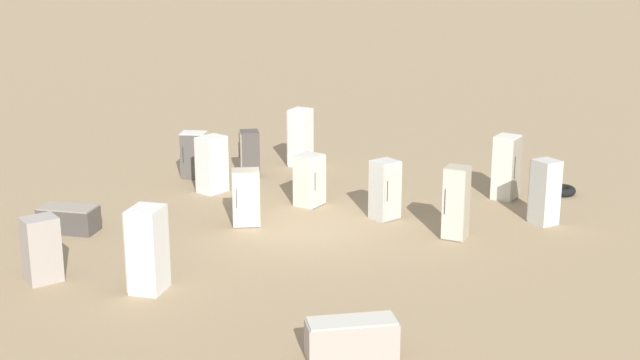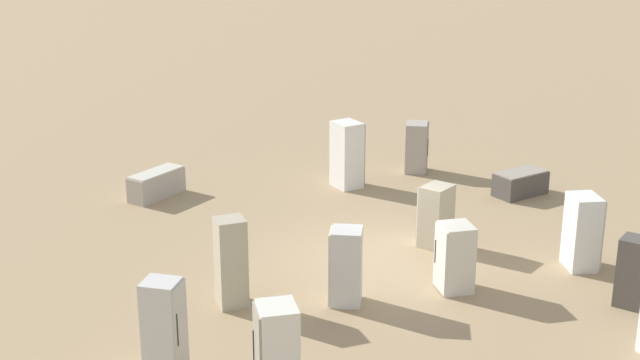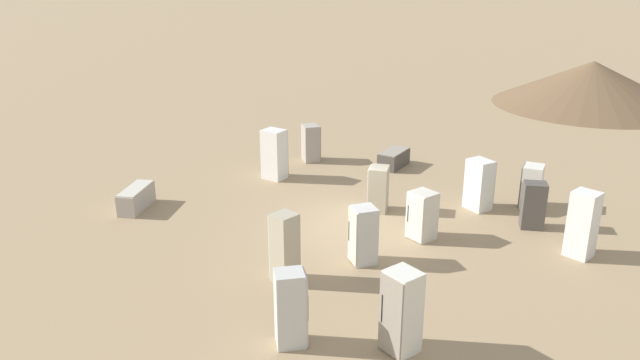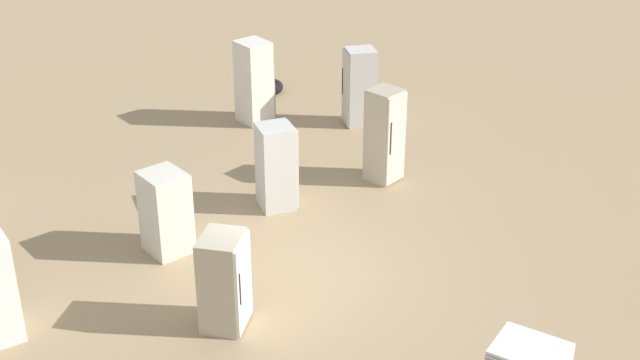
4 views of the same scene
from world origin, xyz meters
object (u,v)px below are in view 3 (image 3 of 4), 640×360
discarded_fridge_0 (583,224)px  discarded_fridge_4 (422,215)px  discarded_fridge_6 (378,189)px  discarded_fridge_1 (363,235)px  discarded_fridge_5 (533,205)px  discarded_fridge_12 (479,185)px  discarded_fridge_10 (401,312)px  discarded_fridge_13 (136,198)px  discarded_fridge_9 (394,159)px  discarded_fridge_3 (284,248)px  discarded_fridge_8 (531,186)px  discarded_fridge_2 (291,309)px  discarded_fridge_7 (275,154)px  discarded_fridge_11 (311,143)px

discarded_fridge_0 → discarded_fridge_4: size_ratio=1.30×
discarded_fridge_6 → discarded_fridge_4: bearing=-138.9°
discarded_fridge_1 → discarded_fridge_5: discarded_fridge_1 is taller
discarded_fridge_1 → discarded_fridge_5: bearing=-85.0°
discarded_fridge_1 → discarded_fridge_12: 5.63m
discarded_fridge_10 → discarded_fridge_13: 11.15m
discarded_fridge_9 → discarded_fridge_13: 10.06m
discarded_fridge_5 → discarded_fridge_10: discarded_fridge_10 is taller
discarded_fridge_0 → discarded_fridge_12: 4.02m
discarded_fridge_0 → discarded_fridge_3: bearing=-123.3°
discarded_fridge_4 → discarded_fridge_5: 3.64m
discarded_fridge_4 → discarded_fridge_10: size_ratio=0.78×
discarded_fridge_3 → discarded_fridge_10: 4.01m
discarded_fridge_3 → discarded_fridge_8: bearing=-13.4°
discarded_fridge_2 → discarded_fridge_7: 10.77m
discarded_fridge_5 → discarded_fridge_12: 2.01m
discarded_fridge_7 → discarded_fridge_8: 9.22m
discarded_fridge_9 → discarded_fridge_12: size_ratio=0.98×
discarded_fridge_1 → discarded_fridge_2: (3.99, -1.45, 0.06)m
discarded_fridge_0 → discarded_fridge_4: bearing=-148.1°
discarded_fridge_1 → discarded_fridge_4: 2.40m
discarded_fridge_12 → discarded_fridge_11: bearing=-163.6°
discarded_fridge_2 → discarded_fridge_8: (-8.52, 6.94, -0.15)m
discarded_fridge_5 → discarded_fridge_7: 9.45m
discarded_fridge_1 → discarded_fridge_3: discarded_fridge_3 is taller
discarded_fridge_1 → discarded_fridge_6: size_ratio=1.07×
discarded_fridge_10 → discarded_fridge_11: (-12.86, -3.25, -0.19)m
discarded_fridge_0 → discarded_fridge_9: size_ratio=1.16×
discarded_fridge_7 → discarded_fridge_11: bearing=91.8°
discarded_fridge_9 → discarded_fridge_12: 4.96m
discarded_fridge_4 → discarded_fridge_8: discarded_fridge_4 is taller
discarded_fridge_5 → discarded_fridge_7: (-3.77, -8.66, 0.21)m
discarded_fridge_1 → discarded_fridge_0: bearing=-104.7°
discarded_fridge_7 → discarded_fridge_9: (-1.75, 4.51, -0.61)m
discarded_fridge_0 → discarded_fridge_8: (-3.59, -0.57, -0.23)m
discarded_fridge_4 → discarded_fridge_2: bearing=108.2°
discarded_fridge_2 → discarded_fridge_13: bearing=-155.4°
discarded_fridge_4 → discarded_fridge_6: size_ratio=0.98×
discarded_fridge_4 → discarded_fridge_6: 2.44m
discarded_fridge_0 → discarded_fridge_12: discarded_fridge_0 is taller
discarded_fridge_3 → discarded_fridge_6: bearing=13.4°
discarded_fridge_2 → discarded_fridge_8: bearing=124.7°
discarded_fridge_0 → discarded_fridge_10: 7.16m
discarded_fridge_0 → discarded_fridge_12: size_ratio=1.13×
discarded_fridge_4 → discarded_fridge_7: size_ratio=0.78×
discarded_fridge_6 → discarded_fridge_9: (-4.58, 0.62, -0.42)m
discarded_fridge_3 → discarded_fridge_7: 7.95m
discarded_fridge_10 → discarded_fridge_13: discarded_fridge_10 is taller
discarded_fridge_5 → discarded_fridge_11: 9.64m
discarded_fridge_0 → discarded_fridge_11: 11.54m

